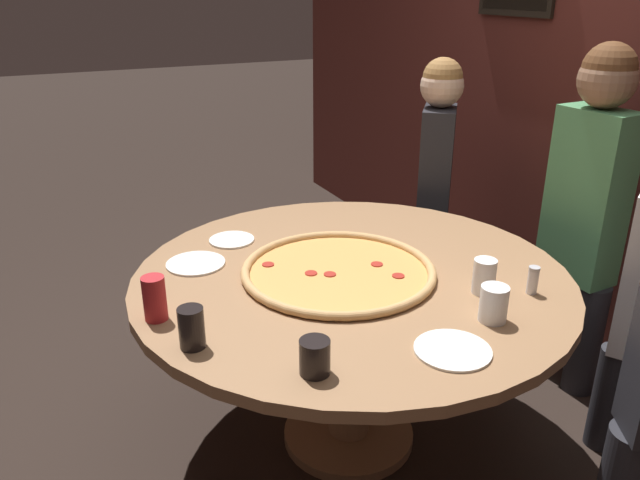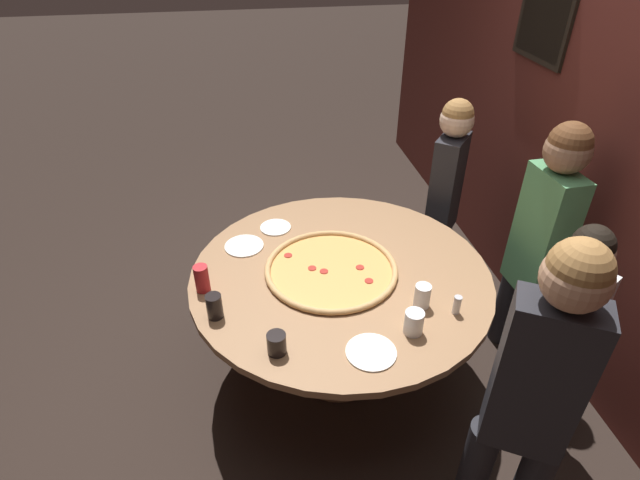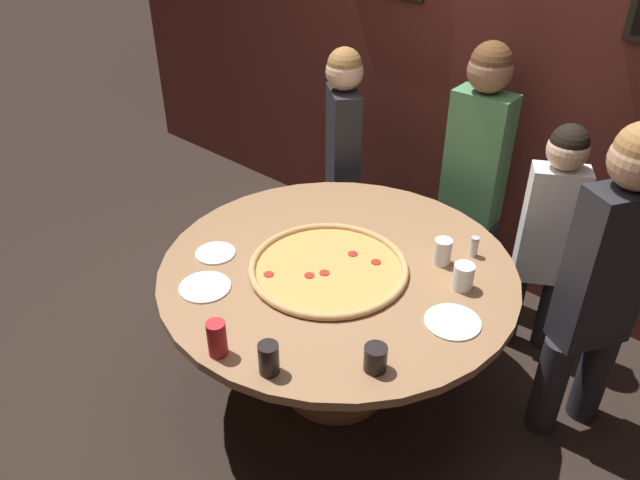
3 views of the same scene
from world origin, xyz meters
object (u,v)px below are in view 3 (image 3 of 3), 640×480
(giant_pizza, at_px, (328,268))
(condiment_shaker, at_px, (474,246))
(dining_table, at_px, (337,290))
(diner_side_left, at_px, (476,164))
(drink_cup_far_left, at_px, (443,252))
(drink_cup_beside_pizza, at_px, (217,339))
(white_plate_beside_cup, at_px, (453,322))
(drink_cup_by_shaker, at_px, (269,359))
(drink_cup_front_edge, at_px, (375,358))
(drink_cup_near_right, at_px, (463,277))
(diner_far_left, at_px, (549,230))
(diner_side_right, at_px, (343,151))
(white_plate_near_front, at_px, (215,253))
(white_plate_right_side, at_px, (205,287))
(diner_far_right, at_px, (604,274))

(giant_pizza, bearing_deg, condiment_shaker, 51.36)
(dining_table, xyz_separation_m, diner_side_left, (0.05, 1.09, 0.24))
(drink_cup_far_left, bearing_deg, drink_cup_beside_pizza, -106.26)
(white_plate_beside_cup, xyz_separation_m, condiment_shaker, (-0.18, 0.46, 0.05))
(drink_cup_by_shaker, xyz_separation_m, drink_cup_front_edge, (0.27, 0.26, -0.01))
(drink_cup_front_edge, distance_m, drink_cup_near_right, 0.62)
(condiment_shaker, bearing_deg, drink_cup_front_edge, -83.40)
(diner_far_left, bearing_deg, diner_side_right, -26.52)
(dining_table, relative_size, condiment_shaker, 16.24)
(drink_cup_front_edge, relative_size, drink_cup_beside_pizza, 0.69)
(drink_cup_beside_pizza, relative_size, diner_side_right, 0.10)
(drink_cup_by_shaker, relative_size, white_plate_near_front, 0.68)
(drink_cup_beside_pizza, relative_size, white_plate_beside_cup, 0.65)
(drink_cup_front_edge, bearing_deg, white_plate_right_side, -172.97)
(drink_cup_by_shaker, distance_m, white_plate_near_front, 0.79)
(drink_cup_far_left, distance_m, diner_side_right, 1.14)
(drink_cup_near_right, xyz_separation_m, white_plate_right_side, (-0.81, -0.72, -0.05))
(white_plate_right_side, height_order, diner_far_right, diner_far_right)
(drink_cup_beside_pizza, bearing_deg, diner_side_left, 89.31)
(giant_pizza, height_order, condiment_shaker, condiment_shaker)
(drink_cup_beside_pizza, bearing_deg, drink_cup_by_shaker, 16.21)
(drink_cup_by_shaker, height_order, diner_side_left, diner_side_left)
(white_plate_beside_cup, xyz_separation_m, diner_far_left, (-0.02, 0.93, -0.02))
(diner_side_left, relative_size, diner_far_right, 1.00)
(condiment_shaker, xyz_separation_m, diner_far_left, (0.15, 0.47, -0.07))
(white_plate_right_side, bearing_deg, white_plate_near_front, 129.54)
(dining_table, bearing_deg, giant_pizza, -105.29)
(white_plate_beside_cup, bearing_deg, drink_cup_by_shaker, -117.82)
(diner_side_left, bearing_deg, diner_far_right, 146.59)
(condiment_shaker, bearing_deg, white_plate_right_side, -126.93)
(white_plate_beside_cup, height_order, diner_far_left, diner_far_left)
(white_plate_beside_cup, relative_size, diner_side_left, 0.15)
(dining_table, relative_size, drink_cup_near_right, 13.60)
(drink_cup_far_left, xyz_separation_m, diner_side_left, (-0.28, 0.76, 0.05))
(white_plate_near_front, bearing_deg, white_plate_right_side, -50.46)
(drink_cup_near_right, xyz_separation_m, drink_cup_beside_pizza, (-0.46, -0.94, 0.01))
(drink_cup_far_left, height_order, diner_side_right, diner_side_right)
(drink_cup_by_shaker, xyz_separation_m, drink_cup_near_right, (0.26, 0.88, -0.00))
(drink_cup_front_edge, relative_size, drink_cup_far_left, 0.83)
(dining_table, distance_m, diner_far_right, 1.12)
(white_plate_beside_cup, xyz_separation_m, diner_side_left, (-0.53, 1.08, 0.11))
(diner_side_right, bearing_deg, white_plate_near_front, 138.87)
(drink_cup_by_shaker, height_order, diner_side_right, diner_side_right)
(drink_cup_by_shaker, height_order, drink_cup_far_left, drink_cup_by_shaker)
(drink_cup_far_left, distance_m, diner_far_left, 0.66)
(white_plate_near_front, xyz_separation_m, diner_side_left, (0.52, 1.38, 0.11))
(drink_cup_front_edge, xyz_separation_m, condiment_shaker, (-0.10, 0.86, -0.00))
(white_plate_near_front, bearing_deg, drink_cup_far_left, 37.67)
(diner_side_right, bearing_deg, diner_side_left, -123.05)
(white_plate_beside_cup, relative_size, white_plate_right_side, 1.01)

